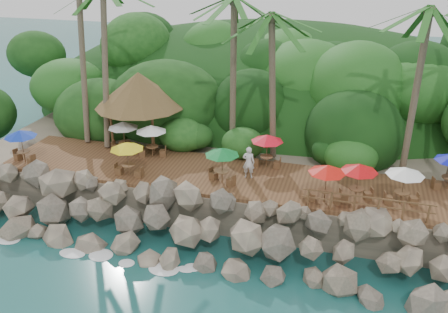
# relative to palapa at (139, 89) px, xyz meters

# --- Properties ---
(ground) EXTENTS (140.00, 140.00, 0.00)m
(ground) POSITION_rel_palapa_xyz_m (6.46, -9.30, -5.79)
(ground) COLOR #19514F
(ground) RESTS_ON ground
(land_base) EXTENTS (32.00, 25.20, 2.10)m
(land_base) POSITION_rel_palapa_xyz_m (6.46, 6.70, -4.74)
(land_base) COLOR gray
(land_base) RESTS_ON ground
(jungle_hill) EXTENTS (44.80, 28.00, 15.40)m
(jungle_hill) POSITION_rel_palapa_xyz_m (6.46, 14.20, -5.79)
(jungle_hill) COLOR #143811
(jungle_hill) RESTS_ON ground
(seawall) EXTENTS (29.00, 4.00, 2.30)m
(seawall) POSITION_rel_palapa_xyz_m (6.46, -7.30, -4.64)
(seawall) COLOR gray
(seawall) RESTS_ON ground
(terrace) EXTENTS (26.00, 5.00, 0.20)m
(terrace) POSITION_rel_palapa_xyz_m (6.46, -3.30, -3.59)
(terrace) COLOR brown
(terrace) RESTS_ON land_base
(jungle_foliage) EXTENTS (44.00, 16.00, 12.00)m
(jungle_foliage) POSITION_rel_palapa_xyz_m (6.46, 5.70, -5.79)
(jungle_foliage) COLOR #143811
(jungle_foliage) RESTS_ON ground
(foam_line) EXTENTS (25.20, 0.80, 0.06)m
(foam_line) POSITION_rel_palapa_xyz_m (6.46, -9.00, -5.76)
(foam_line) COLOR white
(foam_line) RESTS_ON ground
(palapa) EXTENTS (5.68, 5.68, 4.60)m
(palapa) POSITION_rel_palapa_xyz_m (0.00, 0.00, 0.00)
(palapa) COLOR brown
(palapa) RESTS_ON ground
(dining_clusters) EXTENTS (25.46, 5.06, 2.01)m
(dining_clusters) POSITION_rel_palapa_xyz_m (7.24, -3.48, -1.82)
(dining_clusters) COLOR brown
(dining_clusters) RESTS_ON terrace
(railing) EXTENTS (6.10, 0.10, 1.00)m
(railing) POSITION_rel_palapa_xyz_m (14.14, -5.65, -2.89)
(railing) COLOR brown
(railing) RESTS_ON terrace
(waiter) EXTENTS (0.69, 0.48, 1.83)m
(waiter) POSITION_rel_palapa_xyz_m (7.85, -3.28, -2.58)
(waiter) COLOR silver
(waiter) RESTS_ON terrace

